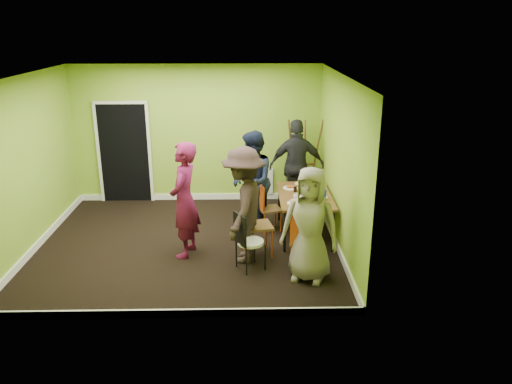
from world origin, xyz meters
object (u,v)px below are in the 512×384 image
at_px(chair_left_far, 266,205).
at_px(blue_bottle, 324,195).
at_px(easel, 304,162).
at_px(person_back_end, 297,166).
at_px(person_standing, 184,200).
at_px(person_left_far, 252,181).
at_px(chair_left_near, 252,220).
at_px(chair_front_end, 304,238).
at_px(thermos, 303,189).
at_px(dining_table, 305,198).
at_px(orange_bottle, 300,189).
at_px(person_front_end, 310,225).
at_px(person_left_near, 244,205).
at_px(chair_back_end, 297,182).
at_px(chair_bentwood, 247,239).

distance_m(chair_left_far, blue_bottle, 1.12).
height_order(easel, person_back_end, person_back_end).
bearing_deg(person_standing, person_left_far, 145.71).
bearing_deg(chair_left_near, chair_front_end, 41.96).
xyz_separation_m(thermos, person_left_far, (-0.86, 0.40, 0.02)).
bearing_deg(dining_table, orange_bottle, 106.80).
height_order(chair_left_far, chair_left_near, chair_left_near).
bearing_deg(person_standing, chair_left_near, 98.72).
xyz_separation_m(dining_table, orange_bottle, (-0.06, 0.20, 0.09)).
relative_size(person_back_end, person_front_end, 1.08).
bearing_deg(chair_left_near, easel, 143.85).
height_order(orange_bottle, person_front_end, person_front_end).
height_order(blue_bottle, person_left_near, person_left_near).
distance_m(dining_table, person_standing, 2.12).
bearing_deg(chair_front_end, blue_bottle, 87.71).
bearing_deg(orange_bottle, person_back_end, 87.84).
bearing_deg(thermos, chair_back_end, 89.60).
xyz_separation_m(thermos, person_front_end, (-0.07, -1.52, -0.02)).
relative_size(chair_back_end, easel, 0.50).
bearing_deg(thermos, person_left_near, -138.80).
height_order(chair_back_end, thermos, thermos).
height_order(person_standing, person_front_end, person_standing).
relative_size(chair_front_end, person_front_end, 0.55).
bearing_deg(thermos, person_back_end, 89.42).
xyz_separation_m(chair_left_far, chair_front_end, (0.50, -1.53, 0.04)).
bearing_deg(chair_left_near, thermos, 117.55).
relative_size(chair_bentwood, thermos, 3.92).
xyz_separation_m(chair_front_end, orange_bottle, (0.10, 1.53, 0.26)).
height_order(chair_front_end, orange_bottle, chair_front_end).
xyz_separation_m(easel, person_left_near, (-1.21, -2.54, 0.03)).
xyz_separation_m(chair_left_far, person_standing, (-1.33, -0.94, 0.44)).
bearing_deg(dining_table, thermos, -127.31).
height_order(easel, thermos, easel).
bearing_deg(chair_back_end, person_standing, 37.34).
bearing_deg(easel, person_back_end, -115.53).
relative_size(dining_table, chair_back_end, 1.67).
distance_m(chair_front_end, person_left_near, 1.05).
distance_m(chair_left_far, person_back_end, 1.26).
bearing_deg(person_left_far, orange_bottle, 76.81).
xyz_separation_m(chair_bentwood, orange_bottle, (0.95, 1.48, 0.28)).
bearing_deg(person_left_near, dining_table, 144.33).
relative_size(chair_left_near, person_back_end, 0.58).
xyz_separation_m(dining_table, chair_front_end, (-0.16, -1.32, -0.17)).
bearing_deg(chair_front_end, chair_back_end, 107.79).
height_order(chair_front_end, blue_bottle, blue_bottle).
relative_size(easel, blue_bottle, 9.47).
xyz_separation_m(easel, person_standing, (-2.14, -2.34, 0.05)).
relative_size(chair_left_near, chair_front_end, 1.13).
distance_m(blue_bottle, person_standing, 2.32).
height_order(dining_table, chair_front_end, chair_front_end).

